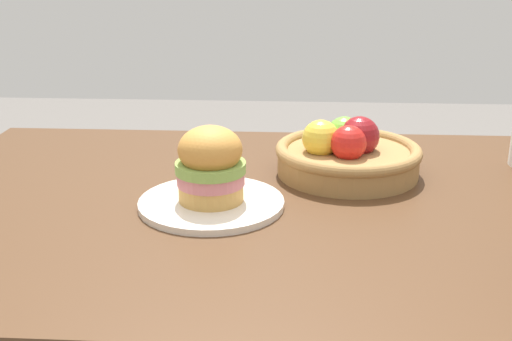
% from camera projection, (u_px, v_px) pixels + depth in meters
% --- Properties ---
extents(dining_table, '(1.40, 0.90, 0.75)m').
position_uv_depth(dining_table, '(284.00, 251.00, 1.19)').
color(dining_table, '#4C301C').
rests_on(dining_table, ground_plane).
extents(plate, '(0.26, 0.26, 0.01)m').
position_uv_depth(plate, '(211.00, 203.00, 1.13)').
color(plate, silver).
rests_on(plate, dining_table).
extents(sandwich, '(0.12, 0.12, 0.13)m').
position_uv_depth(sandwich, '(210.00, 165.00, 1.11)').
color(sandwich, tan).
rests_on(sandwich, plate).
extents(fruit_basket, '(0.29, 0.29, 0.12)m').
position_uv_depth(fruit_basket, '(347.00, 154.00, 1.28)').
color(fruit_basket, '#9E7542').
rests_on(fruit_basket, dining_table).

